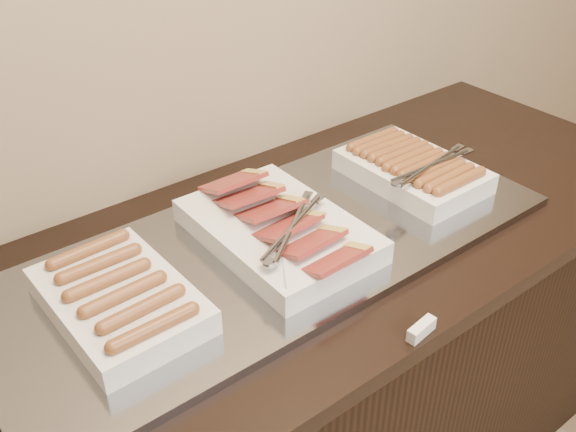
# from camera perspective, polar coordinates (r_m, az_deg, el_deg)

# --- Properties ---
(counter) EXTENTS (2.06, 0.76, 0.90)m
(counter) POSITION_cam_1_polar(r_m,az_deg,el_deg) (1.66, -0.26, -15.24)
(counter) COLOR black
(counter) RESTS_ON ground
(warming_tray) EXTENTS (1.20, 0.50, 0.02)m
(warming_tray) POSITION_cam_1_polar(r_m,az_deg,el_deg) (1.34, -1.14, -2.64)
(warming_tray) COLOR gray
(warming_tray) RESTS_ON counter
(dish_left) EXTENTS (0.22, 0.33, 0.07)m
(dish_left) POSITION_cam_1_polar(r_m,az_deg,el_deg) (1.18, -14.77, -7.09)
(dish_left) COLOR silver
(dish_left) RESTS_ON warming_tray
(dish_center) EXTENTS (0.27, 0.42, 0.09)m
(dish_center) POSITION_cam_1_polar(r_m,az_deg,el_deg) (1.31, -0.84, -1.15)
(dish_center) COLOR silver
(dish_center) RESTS_ON warming_tray
(dish_right) EXTENTS (0.26, 0.33, 0.08)m
(dish_right) POSITION_cam_1_polar(r_m,az_deg,el_deg) (1.55, 11.10, 4.19)
(dish_right) COLOR silver
(dish_right) RESTS_ON warming_tray
(label_holder) EXTENTS (0.07, 0.03, 0.03)m
(label_holder) POSITION_cam_1_polar(r_m,az_deg,el_deg) (1.16, 11.77, -9.85)
(label_holder) COLOR silver
(label_holder) RESTS_ON counter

